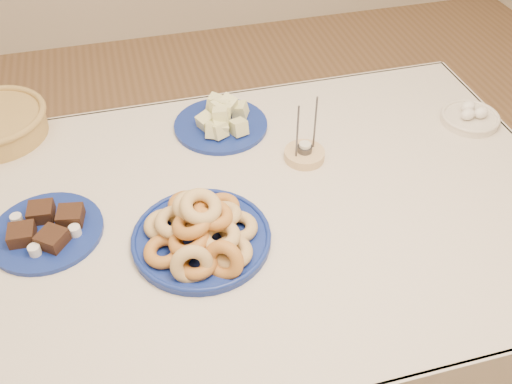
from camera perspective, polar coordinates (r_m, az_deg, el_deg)
ground at (r=2.08m, az=-0.37°, el=-16.62°), size 5.00×5.00×0.00m
dining_table at (r=1.56m, az=-0.47°, el=-4.38°), size 1.71×1.11×0.75m
donut_platter at (r=1.38m, az=-5.51°, el=-4.04°), size 0.41×0.41×0.16m
melon_plate at (r=1.74m, az=-3.51°, el=7.16°), size 0.33×0.33×0.10m
brownie_plate at (r=1.50m, az=-20.22°, el=-3.55°), size 0.35×0.35×0.05m
candle_holder at (r=1.63m, az=4.87°, el=3.86°), size 0.15×0.15×0.19m
egg_bowl at (r=1.89m, az=20.64°, el=7.04°), size 0.20×0.20×0.06m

